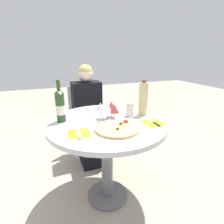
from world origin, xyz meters
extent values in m
plane|color=#9E937F|center=(0.00, 0.00, 0.00)|extent=(12.00, 12.00, 0.00)
cylinder|color=slate|center=(0.00, 0.00, 0.01)|extent=(0.38, 0.38, 0.02)
cylinder|color=slate|center=(0.00, 0.00, 0.38)|extent=(0.10, 0.10, 0.71)
cylinder|color=#B7B7BC|center=(0.00, 0.00, 0.75)|extent=(0.98, 0.98, 0.04)
cylinder|color=silver|center=(0.01, 0.77, 0.01)|extent=(0.36, 0.36, 0.01)
cylinder|color=silver|center=(0.01, 0.77, 0.22)|extent=(0.06, 0.06, 0.43)
cube|color=silver|center=(0.01, 0.77, 0.45)|extent=(0.40, 0.40, 0.03)
cube|color=silver|center=(0.01, 0.96, 0.69)|extent=(0.40, 0.02, 0.45)
cube|color=black|center=(0.01, 0.60, 0.23)|extent=(0.29, 0.35, 0.46)
cube|color=black|center=(0.01, 0.77, 0.72)|extent=(0.34, 0.23, 0.52)
sphere|color=beige|center=(0.01, 0.77, 1.08)|extent=(0.18, 0.18, 0.18)
sphere|color=tan|center=(0.01, 0.77, 1.10)|extent=(0.17, 0.17, 0.17)
cylinder|color=#DBB26B|center=(0.01, -0.19, 0.78)|extent=(0.33, 0.33, 0.02)
sphere|color=#B22D1E|center=(0.11, -0.13, 0.80)|extent=(0.04, 0.04, 0.04)
sphere|color=#336B28|center=(0.00, -0.23, 0.80)|extent=(0.03, 0.03, 0.03)
sphere|color=#336B28|center=(0.06, -0.16, 0.80)|extent=(0.03, 0.03, 0.03)
sphere|color=beige|center=(0.06, -0.20, 0.80)|extent=(0.03, 0.03, 0.03)
cylinder|color=#23471E|center=(-0.35, 0.13, 0.89)|extent=(0.07, 0.07, 0.24)
cone|color=#23471E|center=(-0.35, 0.13, 1.02)|extent=(0.07, 0.07, 0.03)
cylinder|color=#23471E|center=(-0.35, 0.13, 1.07)|extent=(0.03, 0.03, 0.08)
cylinder|color=silver|center=(-0.35, 0.13, 0.87)|extent=(0.07, 0.07, 0.08)
cylinder|color=tan|center=(0.36, 0.03, 0.92)|extent=(0.08, 0.08, 0.29)
cylinder|color=brown|center=(0.36, 0.03, 1.08)|extent=(0.04, 0.04, 0.02)
cylinder|color=silver|center=(0.23, 0.05, 0.82)|extent=(0.06, 0.06, 0.10)
cylinder|color=#B2B2B7|center=(0.23, 0.05, 0.88)|extent=(0.06, 0.06, 0.02)
cylinder|color=silver|center=(-0.03, 0.07, 0.77)|extent=(0.06, 0.06, 0.00)
cylinder|color=silver|center=(-0.03, 0.07, 0.81)|extent=(0.01, 0.01, 0.07)
cone|color=silver|center=(-0.03, 0.07, 0.88)|extent=(0.07, 0.07, 0.07)
cylinder|color=silver|center=(0.07, 0.07, 0.77)|extent=(0.06, 0.06, 0.00)
cylinder|color=silver|center=(0.07, 0.07, 0.81)|extent=(0.01, 0.01, 0.06)
cone|color=#9E383D|center=(0.07, 0.07, 0.88)|extent=(0.08, 0.08, 0.08)
cylinder|color=silver|center=(0.07, 0.00, 0.77)|extent=(0.06, 0.06, 0.00)
cylinder|color=silver|center=(0.07, 0.00, 0.81)|extent=(0.01, 0.01, 0.06)
cone|color=#9E383D|center=(0.07, 0.00, 0.87)|extent=(0.08, 0.08, 0.07)
cylinder|color=silver|center=(0.02, 0.04, 0.77)|extent=(0.06, 0.06, 0.00)
cylinder|color=silver|center=(0.02, 0.04, 0.81)|extent=(0.01, 0.01, 0.06)
cone|color=silver|center=(0.02, 0.04, 0.88)|extent=(0.08, 0.08, 0.08)
cylinder|color=silver|center=(-0.03, 0.00, 0.77)|extent=(0.06, 0.06, 0.00)
cylinder|color=silver|center=(-0.03, 0.00, 0.81)|extent=(0.01, 0.01, 0.06)
cone|color=silver|center=(-0.03, 0.00, 0.87)|extent=(0.07, 0.07, 0.06)
cube|color=gold|center=(-0.26, -0.15, 0.77)|extent=(0.16, 0.16, 0.00)
cube|color=silver|center=(-0.26, -0.15, 0.78)|extent=(0.04, 0.19, 0.00)
cube|color=silver|center=(-0.26, -0.20, 0.78)|extent=(0.03, 0.09, 0.00)
cube|color=gold|center=(0.34, -0.17, 0.77)|extent=(0.15, 0.15, 0.00)
cube|color=silver|center=(0.34, -0.17, 0.78)|extent=(0.02, 0.19, 0.00)
cube|color=black|center=(0.34, -0.22, 0.78)|extent=(0.02, 0.09, 0.00)
camera|label=1|loc=(-0.44, -1.27, 1.30)|focal=28.00mm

